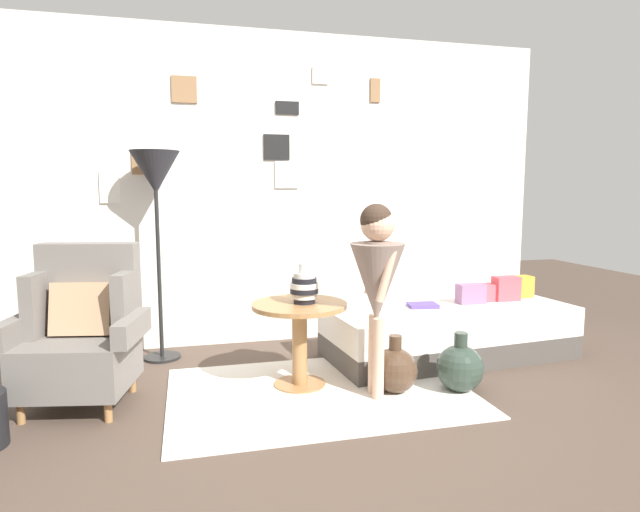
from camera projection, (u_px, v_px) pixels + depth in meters
name	position (u px, v px, depth m)	size (l,w,h in m)	color
ground_plane	(337.00, 439.00, 2.77)	(12.00, 12.00, 0.00)	#4C3D33
gallery_wall	(274.00, 190.00, 4.48)	(4.80, 0.12, 2.60)	silver
rug	(320.00, 392.00, 3.39)	(1.91, 1.32, 0.01)	silver
armchair	(82.00, 333.00, 3.19)	(0.83, 0.69, 0.97)	#9E7042
daybed	(449.00, 331.00, 4.12)	(1.97, 0.97, 0.40)	#4C4742
pillow_head	(521.00, 287.00, 4.44)	(0.18, 0.12, 0.18)	orange
pillow_mid	(506.00, 289.00, 4.31)	(0.21, 0.12, 0.20)	#D64C56
pillow_back	(485.00, 293.00, 4.28)	(0.16, 0.12, 0.14)	#D64C56
pillow_extra	(471.00, 294.00, 4.20)	(0.21, 0.12, 0.15)	gray
side_table	(300.00, 326.00, 3.46)	(0.63, 0.63, 0.56)	#9E7042
vase_striped	(304.00, 287.00, 3.43)	(0.19, 0.19, 0.26)	black
floor_lamp	(156.00, 182.00, 3.92)	(0.37, 0.37, 1.59)	black
person_child	(377.00, 274.00, 3.23)	(0.34, 0.34, 1.22)	#D8AD8E
book_on_daybed	(423.00, 305.00, 4.07)	(0.22, 0.16, 0.03)	#55408F
demijohn_near	(395.00, 370.00, 3.39)	(0.29, 0.29, 0.38)	#473323
demijohn_far	(460.00, 368.00, 3.41)	(0.30, 0.30, 0.39)	#2D3D33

